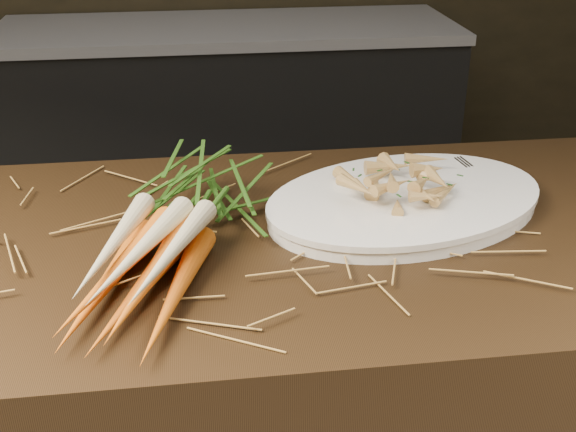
% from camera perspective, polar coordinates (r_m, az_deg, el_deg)
% --- Properties ---
extents(back_counter, '(1.82, 0.62, 0.84)m').
position_cam_1_polar(back_counter, '(3.07, -4.52, 7.18)').
color(back_counter, black).
rests_on(back_counter, ground).
extents(straw_bedding, '(1.40, 0.60, 0.02)m').
position_cam_1_polar(straw_bedding, '(1.16, -14.62, -1.79)').
color(straw_bedding, olive).
rests_on(straw_bedding, main_counter).
extents(root_veg_bunch, '(0.34, 0.59, 0.11)m').
position_cam_1_polar(root_veg_bunch, '(1.11, -8.43, -0.02)').
color(root_veg_bunch, '#E04700').
rests_on(root_veg_bunch, main_counter).
extents(serving_platter, '(0.57, 0.46, 0.03)m').
position_cam_1_polar(serving_platter, '(1.24, 9.24, 0.94)').
color(serving_platter, white).
rests_on(serving_platter, main_counter).
extents(roasted_veg_heap, '(0.28, 0.24, 0.05)m').
position_cam_1_polar(roasted_veg_heap, '(1.22, 9.38, 2.64)').
color(roasted_veg_heap, '#A9743E').
rests_on(roasted_veg_heap, serving_platter).
extents(serving_fork, '(0.04, 0.19, 0.00)m').
position_cam_1_polar(serving_fork, '(1.32, 16.14, 2.55)').
color(serving_fork, silver).
rests_on(serving_fork, serving_platter).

